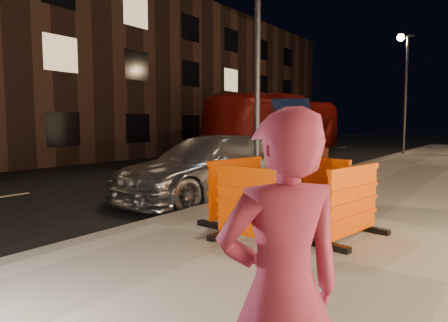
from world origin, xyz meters
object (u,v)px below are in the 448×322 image
Objects in this scene: parking_kiosk at (290,169)px; man at (282,293)px; barrier_front at (257,207)px; car_red at (291,176)px; barrier_bldgside at (353,203)px; bus_doubledecker at (281,156)px; barrier_back at (315,188)px; barrier_kerbside at (236,190)px; car_silver at (210,197)px.

parking_kiosk is 1.10× the size of man.
parking_kiosk is 1.03m from barrier_front.
parking_kiosk is 0.49× the size of car_red.
parking_kiosk is 1.03m from barrier_bldgside.
man reaches higher than barrier_front.
barrier_bldgside is at bearing 48.10° from barrier_front.
barrier_front reaches higher than car_red.
barrier_back is at bearing -63.79° from bus_doubledecker.
man is (2.76, -3.78, 0.32)m from barrier_kerbside.
car_red is (-0.11, 4.59, 0.00)m from car_silver.
barrier_kerbside is 2.99m from car_silver.
barrier_bldgside is (0.95, 0.95, 0.00)m from barrier_front.
bus_doubledecker is (-8.12, 13.69, -0.66)m from barrier_bldgside.
man reaches higher than bus_doubledecker.
barrier_kerbside is at bearing -103.59° from man.
bus_doubledecker is 6.84× the size of man.
barrier_back and barrier_bldgside have the same top height.
barrier_back is at bearing 98.10° from parking_kiosk.
bus_doubledecker is at bearing 117.76° from car_red.
car_red is (-2.21, 6.62, -0.66)m from barrier_kerbside.
car_silver reaches higher than car_red.
man is at bearing -54.29° from barrier_front.
barrier_kerbside is at bearing 100.10° from barrier_bldgside.
parking_kiosk is 1.03m from barrier_back.
barrier_bldgside is 0.26× the size of car_silver.
parking_kiosk reaches higher than barrier_front.
barrier_bldgside is 15.93m from bus_doubledecker.
barrier_kerbside is at bearing -68.73° from bus_doubledecker.
car_red is at bearing 130.24° from barrier_back.
barrier_bldgside is at bearing 8.10° from parking_kiosk.
man is at bearing -56.30° from parking_kiosk.
car_red is (-3.16, 6.62, -1.06)m from parking_kiosk.
bus_doubledecker reaches higher than car_red.
car_silver is 3.02× the size of man.
barrier_bldgside is at bearing -33.90° from barrier_back.
bus_doubledecker is at bearing 30.53° from barrier_kerbside.
barrier_front is 4.31m from car_silver.
barrier_front reaches higher than car_silver.
car_red is at bearing 41.95° from barrier_bldgside.
parking_kiosk is 3.81m from car_silver.
car_red is at bearing -63.62° from bus_doubledecker.
barrier_bldgside reaches higher than car_red.
barrier_back is at bearing -118.78° from man.
parking_kiosk is 1.40× the size of barrier_back.
barrier_bldgside is 3.89m from man.
car_silver is 0.44× the size of bus_doubledecker.
barrier_back is (0.00, 0.95, -0.40)m from parking_kiosk.
car_silver is 12.37m from bus_doubledecker.
barrier_bldgside is (1.90, 0.00, 0.00)m from barrier_kerbside.
barrier_kerbside is 4.69m from man.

